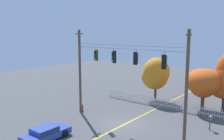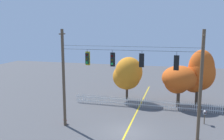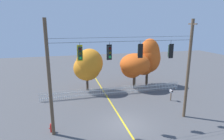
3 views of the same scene
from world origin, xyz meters
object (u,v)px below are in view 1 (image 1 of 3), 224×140
Objects in this scene: autumn_maple_near_fence at (155,74)px; fire_hydrant at (82,108)px; traffic_signal_northbound_secondary at (136,58)px; traffic_signal_westbound_side at (165,62)px; traffic_signal_northbound_primary at (114,57)px; roadside_mailbox at (210,118)px; traffic_signal_southbound_primary at (96,55)px; parked_car at (46,133)px; autumn_maple_mid at (203,82)px.

autumn_maple_near_fence is 7.31× the size of fire_hydrant.
traffic_signal_northbound_secondary reaches higher than fire_hydrant.
traffic_signal_westbound_side reaches higher than fire_hydrant.
roadside_mailbox is (8.32, 3.81, -5.47)m from traffic_signal_northbound_primary.
fire_hydrant is (-4.42, -9.09, -3.12)m from autumn_maple_near_fence.
roadside_mailbox is (2.88, 3.83, -5.41)m from traffic_signal_westbound_side.
autumn_maple_near_fence is (1.84, 9.50, -3.08)m from traffic_signal_southbound_primary.
traffic_signal_southbound_primary reaches higher than autumn_maple_near_fence.
traffic_signal_northbound_primary reaches higher than parked_car.
roadside_mailbox is (10.14, 10.76, 0.49)m from parked_car.
traffic_signal_southbound_primary is 10.15m from autumn_maple_near_fence.
traffic_signal_westbound_side is at bearing -0.01° from traffic_signal_northbound_secondary.
fire_hydrant is at bearing -140.06° from autumn_maple_mid.
fire_hydrant is (-10.67, -8.93, -2.88)m from autumn_maple_mid.
traffic_signal_northbound_secondary reaches higher than autumn_maple_near_fence.
traffic_signal_westbound_side reaches higher than roadside_mailbox.
autumn_maple_mid is 14.21m from fire_hydrant.
traffic_signal_northbound_secondary is at bearing 57.48° from parked_car.
traffic_signal_northbound_primary reaches higher than autumn_maple_mid.
traffic_signal_northbound_primary is at bearing 75.28° from parked_car.
traffic_signal_southbound_primary is at bearing 179.77° from traffic_signal_northbound_secondary.
roadside_mailbox reaches higher than parked_car.
traffic_signal_northbound_secondary is 9.76m from fire_hydrant.
autumn_maple_mid is (5.75, 9.34, -3.30)m from traffic_signal_northbound_primary.
traffic_signal_northbound_primary is at bearing -4.70° from fire_hydrant.
traffic_signal_westbound_side is at bearing -0.15° from traffic_signal_southbound_primary.
traffic_signal_northbound_secondary is at bearing -0.43° from traffic_signal_northbound_primary.
traffic_signal_southbound_primary is at bearing -8.89° from fire_hydrant.
autumn_maple_mid is 18.15m from parked_car.
parked_car is 7.97m from fire_hydrant.
autumn_maple_near_fence is 6.26m from autumn_maple_mid.
traffic_signal_southbound_primary reaches higher than fire_hydrant.
autumn_maple_mid is at bearing 114.91° from roadside_mailbox.
traffic_signal_southbound_primary is 0.30× the size of autumn_maple_mid.
traffic_signal_northbound_secondary is at bearing -0.23° from traffic_signal_southbound_primary.
traffic_signal_northbound_primary is at bearing -86.99° from autumn_maple_near_fence.
traffic_signal_northbound_secondary and traffic_signal_westbound_side have the same top height.
traffic_signal_northbound_primary is at bearing 179.79° from traffic_signal_westbound_side.
traffic_signal_northbound_primary reaches higher than autumn_maple_near_fence.
traffic_signal_northbound_primary is 5.44m from traffic_signal_westbound_side.
traffic_signal_northbound_primary is (2.33, -0.00, -0.03)m from traffic_signal_southbound_primary.
autumn_maple_mid is (8.09, 9.34, -3.33)m from traffic_signal_southbound_primary.
traffic_signal_northbound_primary is 10.66m from roadside_mailbox.
autumn_maple_near_fence reaches higher than parked_car.
traffic_signal_westbound_side is at bearing -58.05° from autumn_maple_near_fence.
traffic_signal_northbound_primary reaches higher than roadside_mailbox.
traffic_signal_southbound_primary is 1.08× the size of roadside_mailbox.
traffic_signal_northbound_primary is at bearing -0.00° from traffic_signal_southbound_primary.
parked_car is (-7.58, -16.28, -2.66)m from autumn_maple_mid.
autumn_maple_mid is at bearing 58.36° from traffic_signal_northbound_primary.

